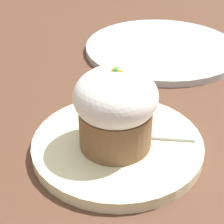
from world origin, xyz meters
TOP-DOWN VIEW (x-y plane):
  - ground_plane at (0.00, 0.00)m, footprint 4.00×4.00m
  - dessert_plate at (0.00, 0.00)m, footprint 0.22×0.22m
  - carrot_cake at (-0.00, -0.01)m, footprint 0.10×0.10m
  - spoon at (0.01, 0.01)m, footprint 0.12×0.05m
  - side_plate at (-0.03, 0.32)m, footprint 0.30×0.30m

SIDE VIEW (x-z plane):
  - ground_plane at x=0.00m, z-range 0.00..0.00m
  - side_plate at x=-0.03m, z-range 0.00..0.01m
  - dessert_plate at x=0.00m, z-range 0.00..0.02m
  - spoon at x=0.01m, z-range 0.01..0.02m
  - carrot_cake at x=0.00m, z-range 0.01..0.12m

